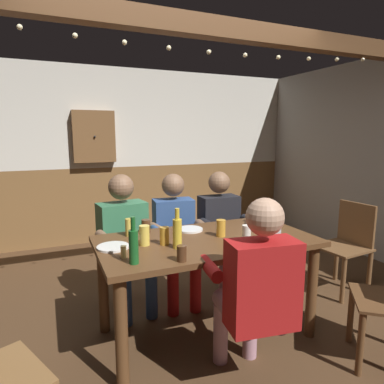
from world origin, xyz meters
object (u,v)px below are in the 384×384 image
person_0 (125,235)px  person_2 (222,226)px  pint_glass_0 (246,235)px  dining_table (206,254)px  pint_glass_4 (144,235)px  bottle_0 (177,232)px  bottle_1 (134,245)px  pint_glass_3 (146,226)px  pint_glass_8 (262,217)px  pint_glass_7 (129,227)px  pint_glass_1 (221,228)px  chair_empty_near_left (347,244)px  person_1 (176,232)px  condiment_caddy (270,230)px  person_3 (256,287)px  pint_glass_2 (182,253)px  pint_glass_5 (257,216)px  table_candle (124,252)px  pint_glass_6 (164,236)px  plate_1 (113,247)px  wall_dart_cabinet (94,137)px  plate_0 (190,229)px

person_0 → person_2: size_ratio=1.02×
pint_glass_0 → dining_table: bearing=132.7°
person_2 → pint_glass_4: (-0.95, -0.61, 0.19)m
bottle_0 → bottle_1: size_ratio=0.96×
bottle_1 → pint_glass_4: size_ratio=2.04×
pint_glass_3 → pint_glass_8: pint_glass_8 is taller
pint_glass_0 → pint_glass_7: 0.90m
pint_glass_0 → pint_glass_4: 0.73m
person_0 → pint_glass_1: size_ratio=9.33×
chair_empty_near_left → bottle_1: 2.32m
dining_table → pint_glass_3: bearing=138.2°
person_1 → pint_glass_1: 0.67m
condiment_caddy → person_3: bearing=-131.6°
pint_glass_8 → pint_glass_2: bearing=-152.4°
pint_glass_5 → pint_glass_8: (-0.02, -0.10, 0.02)m
chair_empty_near_left → table_candle: chair_empty_near_left is taller
pint_glass_1 → pint_glass_4: size_ratio=0.90×
pint_glass_5 → pint_glass_6: pint_glass_5 is taller
plate_1 → person_3: bearing=-45.6°
person_0 → wall_dart_cabinet: wall_dart_cabinet is taller
pint_glass_0 → plate_0: bearing=116.3°
person_2 → pint_glass_6: size_ratio=9.32×
person_3 → wall_dart_cabinet: 3.43m
table_candle → pint_glass_2: 0.38m
plate_0 → bottle_0: size_ratio=0.75×
pint_glass_0 → chair_empty_near_left: bearing=14.8°
person_1 → pint_glass_1: size_ratio=9.20×
person_1 → condiment_caddy: size_ratio=8.50×
bottle_0 → pint_glass_7: size_ratio=2.06×
plate_0 → pint_glass_0: 0.54m
person_0 → person_2: (0.96, -0.01, -0.02)m
plate_1 → pint_glass_2: bearing=-50.4°
dining_table → bottle_0: 0.38m
pint_glass_6 → wall_dart_cabinet: 2.73m
condiment_caddy → bottle_0: size_ratio=0.50×
condiment_caddy → pint_glass_6: (-0.86, 0.06, 0.04)m
person_0 → bottle_0: 0.83m
table_candle → pint_glass_3: pint_glass_3 is taller
pint_glass_3 → pint_glass_4: bearing=-107.4°
person_2 → person_3: person_3 is taller
pint_glass_0 → person_3: bearing=-114.8°
chair_empty_near_left → pint_glass_8: bearing=85.9°
person_0 → dining_table: bearing=118.4°
chair_empty_near_left → pint_glass_2: 2.06m
pint_glass_4 → pint_glass_6: pint_glass_4 is taller
person_0 → table_candle: (-0.19, -0.82, 0.14)m
chair_empty_near_left → pint_glass_4: 2.13m
person_0 → plate_1: bearing=63.0°
pint_glass_1 → person_3: bearing=-99.9°
table_candle → pint_glass_0: 0.87m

